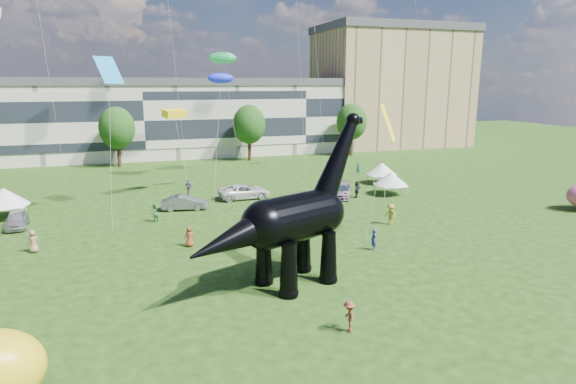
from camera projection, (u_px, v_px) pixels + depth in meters
name	position (u px, v px, depth m)	size (l,w,h in m)	color
ground	(331.00, 311.00, 26.59)	(220.00, 220.00, 0.00)	#16330C
terrace_row	(143.00, 121.00, 80.43)	(78.00, 11.00, 12.00)	beige
apartment_block	(390.00, 89.00, 96.43)	(28.00, 18.00, 22.00)	tan
tree_mid_left	(117.00, 125.00, 70.81)	(5.20, 5.20, 9.44)	#382314
tree_mid_right	(249.00, 121.00, 76.78)	(5.20, 5.20, 9.44)	#382314
tree_far_right	(352.00, 119.00, 82.16)	(5.20, 5.20, 9.44)	#382314
dinosaur_sculpture	(289.00, 222.00, 29.07)	(12.89, 6.82, 10.80)	black
car_silver	(17.00, 220.00, 41.71)	(1.68, 4.17, 1.42)	silver
car_grey	(184.00, 203.00, 47.56)	(1.53, 4.40, 1.45)	slate
car_white	(244.00, 192.00, 52.19)	(2.59, 5.61, 1.56)	silver
car_dark	(342.00, 191.00, 52.92)	(2.00, 4.92, 1.43)	#595960
gazebo_near	(391.00, 179.00, 53.82)	(3.91, 3.91, 2.60)	silver
gazebo_far	(382.00, 169.00, 59.79)	(4.42, 4.42, 2.63)	silver
gazebo_left	(4.00, 197.00, 44.21)	(4.64, 4.64, 2.91)	silver
visitors	(250.00, 214.00, 42.87)	(45.63, 39.74, 1.90)	brown
kites	(68.00, 21.00, 46.72)	(56.73, 46.25, 26.41)	#E40F42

